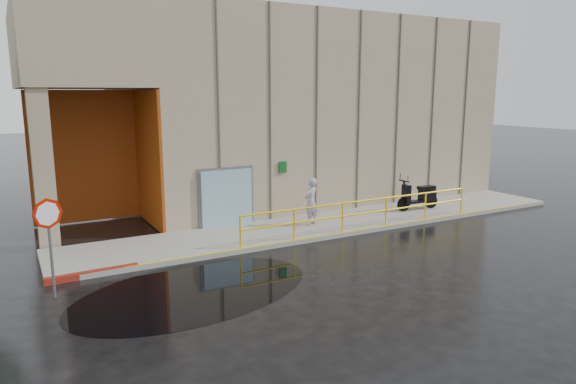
# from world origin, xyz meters

# --- Properties ---
(ground) EXTENTS (120.00, 120.00, 0.00)m
(ground) POSITION_xyz_m (0.00, 0.00, 0.00)
(ground) COLOR black
(ground) RESTS_ON ground
(sidewalk) EXTENTS (20.00, 3.00, 0.15)m
(sidewalk) POSITION_xyz_m (4.00, 4.50, 0.07)
(sidewalk) COLOR gray
(sidewalk) RESTS_ON ground
(building) EXTENTS (20.00, 10.17, 8.00)m
(building) POSITION_xyz_m (5.10, 10.98, 4.21)
(building) COLOR tan
(building) RESTS_ON ground
(guardrail) EXTENTS (9.56, 0.06, 1.03)m
(guardrail) POSITION_xyz_m (4.25, 3.15, 0.68)
(guardrail) COLOR yellow
(guardrail) RESTS_ON sidewalk
(person) EXTENTS (0.74, 0.64, 1.71)m
(person) POSITION_xyz_m (2.88, 4.51, 1.01)
(person) COLOR #A09FA4
(person) RESTS_ON sidewalk
(scooter) EXTENTS (1.99, 0.76, 1.52)m
(scooter) POSITION_xyz_m (7.99, 4.48, 1.02)
(scooter) COLOR black
(scooter) RESTS_ON sidewalk
(stop_sign) EXTENTS (0.68, 0.35, 2.45)m
(stop_sign) POSITION_xyz_m (-5.84, 2.07, 1.79)
(stop_sign) COLOR slate
(stop_sign) RESTS_ON ground
(red_curb) EXTENTS (2.40, 0.25, 0.18)m
(red_curb) POSITION_xyz_m (-4.83, 3.10, 0.09)
(red_curb) COLOR maroon
(red_curb) RESTS_ON ground
(puddle) EXTENTS (7.03, 5.15, 0.01)m
(puddle) POSITION_xyz_m (-2.77, 0.86, 0.00)
(puddle) COLOR black
(puddle) RESTS_ON ground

